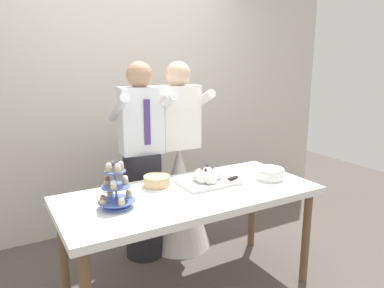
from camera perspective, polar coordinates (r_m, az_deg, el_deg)
rear_wall at (r=3.69m, az=-11.21°, el=9.35°), size 5.20×0.10×2.90m
dessert_table at (r=2.59m, az=-0.23°, el=-9.00°), size 1.80×0.80×0.78m
cupcake_stand at (r=2.31m, az=-11.78°, el=-6.87°), size 0.23×0.23×0.31m
main_cake_tray at (r=2.72m, az=2.40°, el=-5.34°), size 0.43×0.31×0.13m
plate_stack at (r=2.87m, az=12.08°, el=-4.52°), size 0.21×0.21×0.09m
round_cake at (r=2.65m, az=-5.50°, el=-5.89°), size 0.24×0.24×0.08m
person_groom at (r=3.09m, az=-7.71°, el=-4.48°), size 0.50×0.53×1.66m
person_bride at (r=3.29m, az=-2.02°, el=-6.29°), size 0.56×0.56×1.66m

